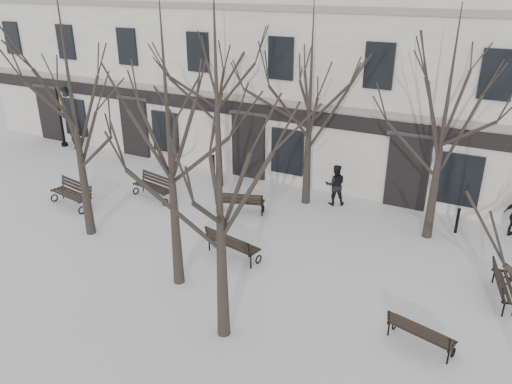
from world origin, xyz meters
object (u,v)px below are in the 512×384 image
Objects in this scene: bench_1 at (232,243)px; bench_5 at (504,285)px; tree_1 at (168,121)px; lamp_post at (63,112)px; bench_4 at (240,201)px; bench_2 at (420,332)px; bench_0 at (72,193)px; tree_0 at (70,88)px; bench_3 at (154,186)px; tree_2 at (218,149)px.

bench_5 is (7.91, 1.56, -0.03)m from bench_1.
lamp_post is (-13.01, 7.88, -3.02)m from tree_1.
lamp_post is (-12.30, 2.92, 1.40)m from bench_4.
bench_0 is at bearing 5.63° from bench_2.
bench_5 is at bearing 10.35° from tree_0.
bench_5 is at bearing -103.96° from bench_2.
tree_0 is 2.50× the size of lamp_post.
bench_3 is at bearing -5.91° from bench_2.
bench_2 is at bearing 21.58° from tree_2.
bench_4 reaches higher than bench_2.
bench_4 is at bearing -13.33° from lamp_post.
lamp_post is (-8.48, 3.26, 1.38)m from bench_3.
bench_2 is 0.87× the size of bench_4.
bench_4 is (-7.63, 4.58, 0.06)m from bench_2.
tree_1 is 8.26m from bench_2.
tree_1 is 3.98× the size of bench_1.
tree_0 is 1.04× the size of tree_2.
lamp_post is at bearing -12.08° from bench_1.
tree_1 is 6.68m from bench_4.
bench_5 is (8.61, 3.50, -4.45)m from tree_1.
tree_0 is 4.75m from tree_1.
bench_3 is at bearing 134.50° from tree_1.
tree_1 reaches higher than bench_2.
tree_0 is 3.97× the size of bench_0.
bench_1 is at bearing 0.27° from bench_2.
bench_5 is 0.56× the size of lamp_post.
tree_0 reaches higher than lamp_post.
bench_4 is 1.05× the size of bench_5.
bench_4 reaches higher than bench_5.
tree_2 is 2.40× the size of lamp_post.
tree_1 is at bearing 80.07° from bench_4.
tree_0 is at bearing 160.47° from tree_2.
lamp_post is (-13.71, 5.93, 1.39)m from bench_1.
bench_0 is 15.59m from bench_5.
bench_4 is (-1.40, 3.02, -0.01)m from bench_1.
tree_2 is 8.37m from bench_4.
bench_2 is (6.23, -1.57, -0.08)m from bench_1.
bench_2 is (6.92, 0.38, -4.49)m from tree_1.
tree_2 is 4.65× the size of bench_2.
tree_0 is 4.45× the size of bench_5.
tree_0 is at bearing 88.14° from bench_5.
bench_2 is 12.22m from bench_3.
bench_4 is (6.24, 2.45, -0.04)m from bench_0.
bench_1 is at bearing 117.10° from tree_2.
tree_1 reaches higher than bench_5.
bench_0 reaches higher than bench_1.
lamp_post is at bearing 148.82° from tree_1.
bench_4 is 0.59× the size of lamp_post.
bench_4 is 9.43m from bench_5.
lamp_post is at bearing -6.22° from bench_2.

